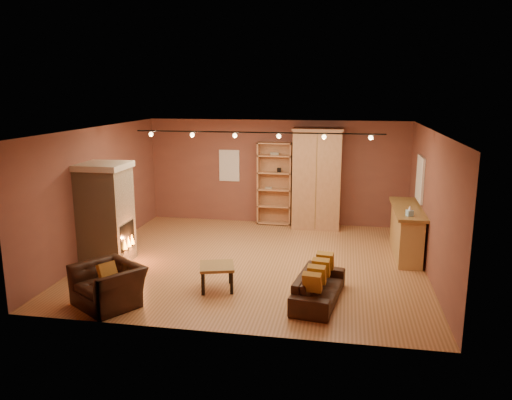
% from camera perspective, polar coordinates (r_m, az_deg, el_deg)
% --- Properties ---
extents(floor, '(7.00, 7.00, 0.00)m').
position_cam_1_polar(floor, '(10.73, -0.12, -6.99)').
color(floor, '#985F36').
rests_on(floor, ground).
extents(ceiling, '(7.00, 7.00, 0.00)m').
position_cam_1_polar(ceiling, '(10.15, -0.13, 8.09)').
color(ceiling, '#56341B').
rests_on(ceiling, back_wall).
extents(back_wall, '(7.00, 0.02, 2.80)m').
position_cam_1_polar(back_wall, '(13.50, 2.34, 3.19)').
color(back_wall, brown).
rests_on(back_wall, floor).
extents(left_wall, '(0.02, 6.50, 2.80)m').
position_cam_1_polar(left_wall, '(11.49, -17.57, 0.97)').
color(left_wall, brown).
rests_on(left_wall, floor).
extents(right_wall, '(0.02, 6.50, 2.80)m').
position_cam_1_polar(right_wall, '(10.33, 19.35, -0.40)').
color(right_wall, brown).
rests_on(right_wall, floor).
extents(fireplace, '(1.01, 0.98, 2.12)m').
position_cam_1_polar(fireplace, '(10.83, -16.75, -1.50)').
color(fireplace, tan).
rests_on(fireplace, floor).
extents(back_window, '(0.56, 0.04, 0.86)m').
position_cam_1_polar(back_window, '(13.70, -3.07, 3.95)').
color(back_window, white).
rests_on(back_window, back_wall).
extents(bookcase, '(0.91, 0.35, 2.23)m').
position_cam_1_polar(bookcase, '(13.44, 2.16, 1.99)').
color(bookcase, tan).
rests_on(bookcase, floor).
extents(armoire, '(1.29, 0.73, 2.63)m').
position_cam_1_polar(armoire, '(13.08, 6.98, 2.44)').
color(armoire, tan).
rests_on(armoire, floor).
extents(bar_counter, '(0.60, 2.23, 1.07)m').
position_cam_1_polar(bar_counter, '(11.49, 16.78, -3.38)').
color(bar_counter, tan).
rests_on(bar_counter, floor).
extents(tissue_box, '(0.15, 0.15, 0.22)m').
position_cam_1_polar(tissue_box, '(10.60, 17.17, -1.28)').
color(tissue_box, '#8EC7E3').
rests_on(tissue_box, bar_counter).
extents(right_window, '(0.05, 0.90, 1.00)m').
position_cam_1_polar(right_window, '(11.64, 18.25, 2.32)').
color(right_window, white).
rests_on(right_window, right_wall).
extents(loveseat, '(0.74, 1.75, 0.73)m').
position_cam_1_polar(loveseat, '(8.76, 7.19, -9.25)').
color(loveseat, black).
rests_on(loveseat, floor).
extents(armchair, '(1.28, 1.18, 0.94)m').
position_cam_1_polar(armchair, '(8.85, -16.56, -8.60)').
color(armchair, black).
rests_on(armchair, floor).
extents(coffee_table, '(0.75, 0.75, 0.46)m').
position_cam_1_polar(coffee_table, '(9.19, -4.49, -7.82)').
color(coffee_table, olive).
rests_on(coffee_table, floor).
extents(track_rail, '(5.20, 0.09, 0.13)m').
position_cam_1_polar(track_rail, '(10.35, 0.07, 7.54)').
color(track_rail, black).
rests_on(track_rail, ceiling).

